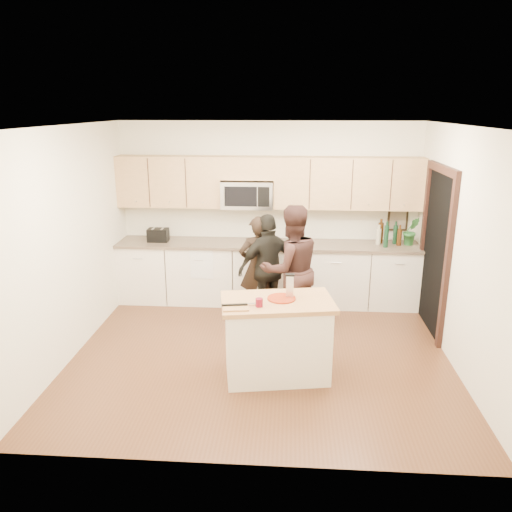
# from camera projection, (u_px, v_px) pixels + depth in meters

# --- Properties ---
(floor) EXTENTS (4.50, 4.50, 0.00)m
(floor) POSITION_uv_depth(u_px,v_px,m) (261.00, 353.00, 6.12)
(floor) COLOR #57321E
(floor) RESTS_ON ground
(room_shell) EXTENTS (4.52, 4.02, 2.71)m
(room_shell) POSITION_uv_depth(u_px,v_px,m) (261.00, 214.00, 5.62)
(room_shell) COLOR silver
(room_shell) RESTS_ON ground
(back_cabinetry) EXTENTS (4.50, 0.66, 0.94)m
(back_cabinetry) POSITION_uv_depth(u_px,v_px,m) (267.00, 272.00, 7.59)
(back_cabinetry) COLOR white
(back_cabinetry) RESTS_ON ground
(upper_cabinetry) EXTENTS (4.50, 0.33, 0.75)m
(upper_cabinetry) POSITION_uv_depth(u_px,v_px,m) (271.00, 181.00, 7.34)
(upper_cabinetry) COLOR tan
(upper_cabinetry) RESTS_ON ground
(microwave) EXTENTS (0.76, 0.41, 0.40)m
(microwave) POSITION_uv_depth(u_px,v_px,m) (247.00, 194.00, 7.38)
(microwave) COLOR silver
(microwave) RESTS_ON ground
(doorway) EXTENTS (0.06, 1.25, 2.20)m
(doorway) POSITION_uv_depth(u_px,v_px,m) (436.00, 246.00, 6.49)
(doorway) COLOR black
(doorway) RESTS_ON ground
(framed_picture) EXTENTS (0.30, 0.03, 0.38)m
(framed_picture) POSITION_uv_depth(u_px,v_px,m) (398.00, 218.00, 7.51)
(framed_picture) COLOR black
(framed_picture) RESTS_ON ground
(dish_towel) EXTENTS (0.34, 0.60, 0.48)m
(dish_towel) POSITION_uv_depth(u_px,v_px,m) (203.00, 254.00, 7.38)
(dish_towel) COLOR white
(dish_towel) RESTS_ON ground
(island) EXTENTS (1.30, 0.89, 0.90)m
(island) POSITION_uv_depth(u_px,v_px,m) (277.00, 338.00, 5.49)
(island) COLOR white
(island) RESTS_ON ground
(red_plate) EXTENTS (0.31, 0.31, 0.02)m
(red_plate) POSITION_uv_depth(u_px,v_px,m) (282.00, 298.00, 5.39)
(red_plate) COLOR maroon
(red_plate) RESTS_ON island
(box_grater) EXTENTS (0.10, 0.06, 0.25)m
(box_grater) POSITION_uv_depth(u_px,v_px,m) (290.00, 285.00, 5.40)
(box_grater) COLOR silver
(box_grater) RESTS_ON red_plate
(drink_glass) EXTENTS (0.08, 0.08, 0.09)m
(drink_glass) POSITION_uv_depth(u_px,v_px,m) (259.00, 302.00, 5.18)
(drink_glass) COLOR maroon
(drink_glass) RESTS_ON island
(cutting_board) EXTENTS (0.29, 0.21, 0.02)m
(cutting_board) POSITION_uv_depth(u_px,v_px,m) (236.00, 308.00, 5.13)
(cutting_board) COLOR #B5874B
(cutting_board) RESTS_ON island
(tongs) EXTENTS (0.27, 0.07, 0.02)m
(tongs) POSITION_uv_depth(u_px,v_px,m) (235.00, 305.00, 5.17)
(tongs) COLOR black
(tongs) RESTS_ON cutting_board
(knife) EXTENTS (0.20, 0.05, 0.01)m
(knife) POSITION_uv_depth(u_px,v_px,m) (250.00, 303.00, 5.22)
(knife) COLOR silver
(knife) RESTS_ON cutting_board
(toaster) EXTENTS (0.30, 0.20, 0.20)m
(toaster) POSITION_uv_depth(u_px,v_px,m) (158.00, 235.00, 7.52)
(toaster) COLOR black
(toaster) RESTS_ON back_cabinetry
(bottle_cluster) EXTENTS (0.37, 0.31, 0.38)m
(bottle_cluster) POSITION_uv_depth(u_px,v_px,m) (387.00, 233.00, 7.32)
(bottle_cluster) COLOR #3B200A
(bottle_cluster) RESTS_ON back_cabinetry
(orchid) EXTENTS (0.25, 0.21, 0.42)m
(orchid) POSITION_uv_depth(u_px,v_px,m) (411.00, 231.00, 7.29)
(orchid) COLOR #29672D
(orchid) RESTS_ON back_cabinetry
(woman_left) EXTENTS (0.61, 0.48, 1.47)m
(woman_left) POSITION_uv_depth(u_px,v_px,m) (258.00, 267.00, 6.99)
(woman_left) COLOR black
(woman_left) RESTS_ON ground
(woman_center) EXTENTS (1.02, 0.92, 1.71)m
(woman_center) POSITION_uv_depth(u_px,v_px,m) (291.00, 270.00, 6.51)
(woman_center) COLOR #311C18
(woman_center) RESTS_ON ground
(woman_right) EXTENTS (0.96, 0.74, 1.52)m
(woman_right) POSITION_uv_depth(u_px,v_px,m) (269.00, 268.00, 6.87)
(woman_right) COLOR black
(woman_right) RESTS_ON ground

